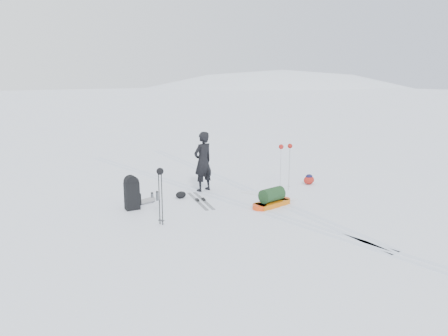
% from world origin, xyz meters
% --- Properties ---
extents(ground, '(200.00, 200.00, 0.00)m').
position_xyz_m(ground, '(0.00, 0.00, 0.00)').
color(ground, white).
rests_on(ground, ground).
extents(snow_hill_backdrop, '(359.50, 192.00, 162.45)m').
position_xyz_m(snow_hill_backdrop, '(62.69, 84.02, -69.02)').
color(snow_hill_backdrop, white).
rests_on(snow_hill_backdrop, ground).
extents(ski_tracks, '(3.38, 17.97, 0.01)m').
position_xyz_m(ski_tracks, '(0.61, 0.88, 0.00)').
color(ski_tracks, silver).
rests_on(ski_tracks, ground).
extents(skier, '(0.74, 0.54, 1.87)m').
position_xyz_m(skier, '(0.02, 1.54, 0.94)').
color(skier, black).
rests_on(skier, ground).
extents(pulk_sled, '(1.39, 0.52, 0.52)m').
position_xyz_m(pulk_sled, '(0.62, -0.96, 0.20)').
color(pulk_sled, '#C25F0B').
rests_on(pulk_sled, ground).
extents(expedition_rucksack, '(1.01, 0.53, 0.94)m').
position_xyz_m(expedition_rucksack, '(-2.54, 1.12, 0.44)').
color(expedition_rucksack, black).
rests_on(expedition_rucksack, ground).
extents(ski_poles_black, '(0.17, 0.20, 1.42)m').
position_xyz_m(ski_poles_black, '(-2.58, -0.47, 1.16)').
color(ski_poles_black, black).
rests_on(ski_poles_black, ground).
extents(ski_poles_silver, '(0.47, 0.21, 1.49)m').
position_xyz_m(ski_poles_silver, '(2.08, 0.02, 1.24)').
color(ski_poles_silver, silver).
rests_on(ski_poles_silver, ground).
extents(touring_skis_grey, '(0.82, 1.87, 0.07)m').
position_xyz_m(touring_skis_grey, '(-0.69, 0.64, 0.02)').
color(touring_skis_grey, gray).
rests_on(touring_skis_grey, ground).
extents(touring_skis_white, '(0.91, 1.76, 0.07)m').
position_xyz_m(touring_skis_white, '(1.23, -0.18, 0.01)').
color(touring_skis_white, silver).
rests_on(touring_skis_white, ground).
extents(rope_coil, '(0.53, 0.53, 0.06)m').
position_xyz_m(rope_coil, '(0.64, -0.72, 0.03)').
color(rope_coil, '#5FB4E7').
rests_on(rope_coil, ground).
extents(small_daypack, '(0.49, 0.48, 0.34)m').
position_xyz_m(small_daypack, '(3.30, 0.10, 0.16)').
color(small_daypack, maroon).
rests_on(small_daypack, ground).
extents(thermos_pair, '(0.30, 0.19, 0.30)m').
position_xyz_m(thermos_pair, '(-1.77, 1.40, 0.14)').
color(thermos_pair, '#585B5F').
rests_on(thermos_pair, ground).
extents(stuff_sack, '(0.33, 0.26, 0.20)m').
position_xyz_m(stuff_sack, '(-0.98, 1.24, 0.10)').
color(stuff_sack, black).
rests_on(stuff_sack, ground).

